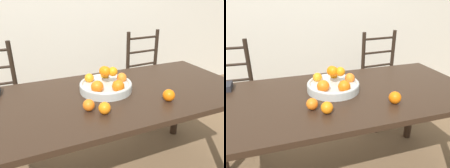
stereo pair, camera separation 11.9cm
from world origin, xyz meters
TOP-DOWN VIEW (x-y plane):
  - wall_back at (0.00, 1.49)m, footprint 8.00×0.06m
  - dining_table at (0.00, 0.00)m, footprint 1.88×0.84m
  - fruit_bowl at (-0.02, 0.06)m, footprint 0.36×0.36m
  - orange_loose_0 at (0.28, -0.23)m, footprint 0.07×0.07m
  - orange_loose_1 at (-0.21, -0.15)m, footprint 0.07×0.07m
  - orange_loose_2 at (-0.14, -0.22)m, footprint 0.07×0.07m
  - chair_left at (-0.80, 0.75)m, footprint 0.43×0.41m
  - chair_right at (0.76, 0.75)m, footprint 0.44×0.43m

SIDE VIEW (x-z plane):
  - chair_left at x=-0.80m, z-range -0.03..0.98m
  - chair_right at x=0.76m, z-range -0.03..0.98m
  - dining_table at x=0.00m, z-range 0.29..1.06m
  - orange_loose_1 at x=-0.21m, z-range 0.77..0.84m
  - orange_loose_2 at x=-0.14m, z-range 0.77..0.84m
  - orange_loose_0 at x=0.28m, z-range 0.77..0.85m
  - fruit_bowl at x=-0.02m, z-range 0.73..0.90m
  - wall_back at x=0.00m, z-range 0.00..2.60m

